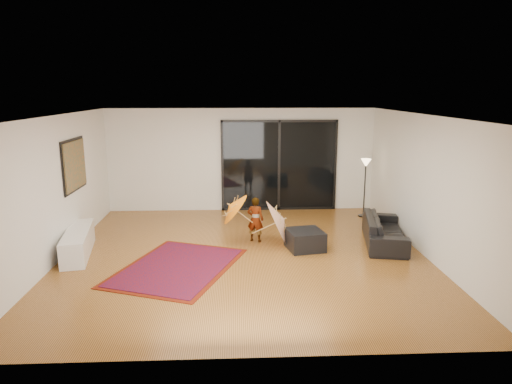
{
  "coord_description": "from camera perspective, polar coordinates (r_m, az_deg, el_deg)",
  "views": [
    {
      "loc": [
        -0.16,
        -8.42,
        3.16
      ],
      "look_at": [
        0.26,
        0.74,
        1.1
      ],
      "focal_mm": 32.0,
      "sensor_mm": 36.0,
      "label": 1
    }
  ],
  "objects": [
    {
      "name": "wall_front",
      "position": [
        5.24,
        -0.74,
        -7.5
      ],
      "size": [
        7.0,
        0.0,
        7.0
      ],
      "primitive_type": "plane",
      "rotation": [
        -1.57,
        0.0,
        0.0
      ],
      "color": "silver",
      "rests_on": "floor"
    },
    {
      "name": "parasol_orange",
      "position": [
        9.53,
        -3.37,
        -2.11
      ],
      "size": [
        0.61,
        0.76,
        0.85
      ],
      "rotation": [
        0.0,
        -0.9,
        0.0
      ],
      "color": "orange",
      "rests_on": "child"
    },
    {
      "name": "ottoman",
      "position": [
        9.31,
        6.14,
        -5.96
      ],
      "size": [
        0.8,
        0.8,
        0.39
      ],
      "primitive_type": "cube",
      "rotation": [
        0.0,
        0.0,
        0.19
      ],
      "color": "black",
      "rests_on": "floor"
    },
    {
      "name": "floor_lamp",
      "position": [
        11.74,
        13.53,
        2.54
      ],
      "size": [
        0.25,
        0.25,
        1.48
      ],
      "color": "black",
      "rests_on": "floor"
    },
    {
      "name": "speaker",
      "position": [
        9.26,
        -22.14,
        -7.18
      ],
      "size": [
        0.3,
        0.3,
        0.33
      ],
      "primitive_type": "cube",
      "rotation": [
        0.0,
        0.0,
        0.06
      ],
      "color": "#424244",
      "rests_on": "floor"
    },
    {
      "name": "painting",
      "position": [
        10.1,
        -21.74,
        3.16
      ],
      "size": [
        0.04,
        1.28,
        1.08
      ],
      "color": "black",
      "rests_on": "wall_left"
    },
    {
      "name": "wall_right",
      "position": [
        9.36,
        20.45,
        0.71
      ],
      "size": [
        0.0,
        7.0,
        7.0
      ],
      "primitive_type": "plane",
      "rotation": [
        1.57,
        0.0,
        -1.57
      ],
      "color": "silver",
      "rests_on": "floor"
    },
    {
      "name": "sliding_door",
      "position": [
        12.1,
        2.9,
        3.32
      ],
      "size": [
        3.06,
        0.07,
        2.4
      ],
      "color": "black",
      "rests_on": "wall_back"
    },
    {
      "name": "floor",
      "position": [
        8.99,
        -1.47,
        -7.91
      ],
      "size": [
        7.0,
        7.0,
        0.0
      ],
      "primitive_type": "plane",
      "color": "#A6682D",
      "rests_on": "ground"
    },
    {
      "name": "wall_back",
      "position": [
        12.06,
        -1.85,
        4.02
      ],
      "size": [
        7.0,
        0.0,
        7.0
      ],
      "primitive_type": "plane",
      "rotation": [
        1.57,
        0.0,
        0.0
      ],
      "color": "silver",
      "rests_on": "floor"
    },
    {
      "name": "child",
      "position": [
        9.65,
        -0.08,
        -3.45
      ],
      "size": [
        0.41,
        0.33,
        0.96
      ],
      "primitive_type": "imported",
      "rotation": [
        0.0,
        0.0,
        2.82
      ],
      "color": "#999999",
      "rests_on": "floor"
    },
    {
      "name": "ceiling",
      "position": [
        8.43,
        -1.57,
        9.54
      ],
      "size": [
        7.0,
        7.0,
        0.0
      ],
      "primitive_type": "plane",
      "rotation": [
        3.14,
        0.0,
        0.0
      ],
      "color": "white",
      "rests_on": "wall_back"
    },
    {
      "name": "persian_rug",
      "position": [
        8.52,
        -9.79,
        -9.23
      ],
      "size": [
        2.59,
        3.0,
        0.02
      ],
      "rotation": [
        0.0,
        0.0,
        -0.36
      ],
      "color": "#5A1607",
      "rests_on": "floor"
    },
    {
      "name": "parasol_white",
      "position": [
        9.55,
        3.57,
        -3.51
      ],
      "size": [
        0.59,
        0.99,
        0.98
      ],
      "rotation": [
        0.0,
        1.14,
        0.0
      ],
      "color": "silver",
      "rests_on": "floor"
    },
    {
      "name": "wall_left",
      "position": [
        9.24,
        -23.78,
        0.28
      ],
      "size": [
        0.0,
        7.0,
        7.0
      ],
      "primitive_type": "plane",
      "rotation": [
        1.57,
        0.0,
        1.57
      ],
      "color": "silver",
      "rests_on": "floor"
    },
    {
      "name": "media_console",
      "position": [
        9.62,
        -21.36,
        -5.9
      ],
      "size": [
        0.75,
        1.79,
        0.48
      ],
      "primitive_type": "cube",
      "rotation": [
        0.0,
        0.0,
        0.18
      ],
      "color": "white",
      "rests_on": "floor"
    },
    {
      "name": "sofa",
      "position": [
        9.95,
        15.75,
        -4.61
      ],
      "size": [
        1.15,
        2.08,
        0.57
      ],
      "primitive_type": "imported",
      "rotation": [
        0.0,
        0.0,
        1.37
      ],
      "color": "black",
      "rests_on": "floor"
    }
  ]
}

